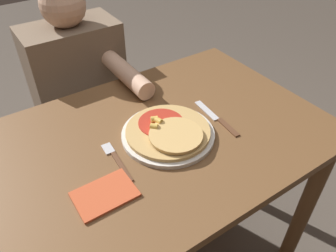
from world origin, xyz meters
The scene contains 7 objects.
dining_table centered at (0.00, 0.00, 0.65)m, with size 1.14×0.74×0.78m.
plate centered at (0.05, -0.02, 0.78)m, with size 0.29×0.29×0.01m.
pizza centered at (0.05, -0.03, 0.80)m, with size 0.27×0.27×0.04m.
fork centered at (-0.14, -0.03, 0.78)m, with size 0.03×0.18×0.00m.
knife centered at (0.23, -0.04, 0.78)m, with size 0.03×0.22×0.00m.
napkin centered at (-0.22, -0.13, 0.78)m, with size 0.16×0.11×0.01m.
person_diner centered at (-0.02, 0.58, 0.65)m, with size 0.38×0.52×1.12m.
Camera 1 is at (-0.39, -0.67, 1.46)m, focal length 35.00 mm.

